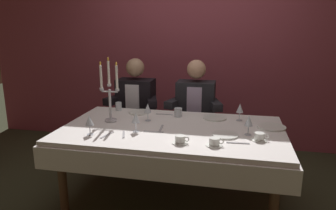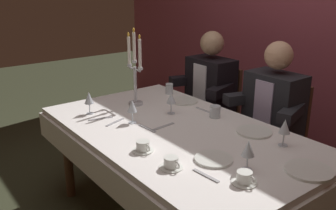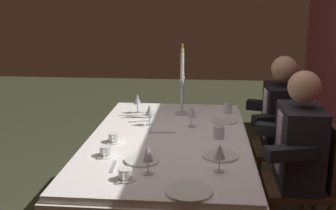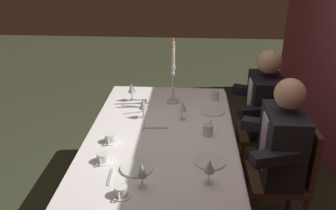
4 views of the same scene
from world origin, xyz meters
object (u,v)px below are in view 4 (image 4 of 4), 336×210
(candelabra, at_px, (173,77))
(wine_glass_3, at_px, (142,171))
(wine_glass_2, at_px, (209,166))
(seated_diner_1, at_px, (283,145))
(coffee_cup_0, at_px, (110,138))
(dinner_plate_0, at_px, (212,111))
(wine_glass_4, at_px, (143,104))
(wine_glass_0, at_px, (182,106))
(coffee_cup_2, at_px, (103,158))
(dining_table, at_px, (161,148))
(water_tumbler_1, at_px, (215,96))
(wine_glass_1, at_px, (132,89))
(coffee_cup_1, at_px, (121,191))
(dinner_plate_3, at_px, (137,168))
(dinner_plate_1, at_px, (210,160))
(water_tumbler_0, at_px, (208,130))
(seated_diner_0, at_px, (265,104))

(candelabra, relative_size, wine_glass_3, 3.60)
(wine_glass_2, distance_m, seated_diner_1, 0.74)
(wine_glass_3, height_order, coffee_cup_0, wine_glass_3)
(dinner_plate_0, bearing_deg, seated_diner_1, 43.47)
(wine_glass_4, relative_size, coffee_cup_0, 1.24)
(wine_glass_0, bearing_deg, coffee_cup_2, -37.85)
(wine_glass_2, bearing_deg, dining_table, -149.37)
(dinner_plate_0, xyz_separation_m, wine_glass_2, (0.99, -0.07, 0.11))
(water_tumbler_1, bearing_deg, wine_glass_1, -86.76)
(water_tumbler_1, height_order, coffee_cup_1, water_tumbler_1)
(wine_glass_0, relative_size, wine_glass_4, 1.00)
(dinner_plate_3, relative_size, coffee_cup_1, 1.58)
(wine_glass_0, bearing_deg, wine_glass_2, 12.40)
(dinner_plate_3, distance_m, coffee_cup_2, 0.25)
(dining_table, height_order, dinner_plate_1, dinner_plate_1)
(dinner_plate_0, height_order, wine_glass_0, wine_glass_0)
(coffee_cup_1, bearing_deg, coffee_cup_2, -150.80)
(dinner_plate_1, xyz_separation_m, coffee_cup_2, (0.05, -0.70, 0.02))
(water_tumbler_0, height_order, coffee_cup_1, water_tumbler_0)
(seated_diner_1, bearing_deg, wine_glass_0, -115.78)
(coffee_cup_1, bearing_deg, candelabra, 170.15)
(candelabra, distance_m, water_tumbler_1, 0.44)
(wine_glass_1, relative_size, water_tumbler_1, 1.86)
(dinner_plate_0, relative_size, wine_glass_0, 1.34)
(wine_glass_1, height_order, wine_glass_2, same)
(wine_glass_4, distance_m, seated_diner_0, 1.11)
(dining_table, distance_m, wine_glass_4, 0.40)
(dining_table, bearing_deg, coffee_cup_1, -12.92)
(wine_glass_0, relative_size, coffee_cup_0, 1.24)
(candelabra, xyz_separation_m, wine_glass_4, (0.32, -0.23, -0.13))
(dinner_plate_1, bearing_deg, dinner_plate_3, -76.04)
(coffee_cup_0, height_order, coffee_cup_1, same)
(coffee_cup_2, relative_size, seated_diner_1, 0.11)
(candelabra, bearing_deg, coffee_cup_1, -9.85)
(dinner_plate_1, xyz_separation_m, wine_glass_0, (-0.60, -0.20, 0.11))
(water_tumbler_0, bearing_deg, seated_diner_0, 138.30)
(dinner_plate_0, xyz_separation_m, water_tumbler_1, (-0.24, 0.04, 0.04))
(wine_glass_3, relative_size, seated_diner_1, 0.13)
(dining_table, distance_m, wine_glass_2, 0.70)
(wine_glass_0, distance_m, wine_glass_4, 0.32)
(dining_table, relative_size, wine_glass_3, 11.83)
(dinner_plate_3, xyz_separation_m, water_tumbler_1, (-1.12, 0.56, 0.04))
(coffee_cup_1, height_order, seated_diner_0, seated_diner_0)
(candelabra, distance_m, coffee_cup_0, 0.86)
(dinner_plate_0, relative_size, coffee_cup_2, 1.67)
(wine_glass_3, height_order, water_tumbler_1, wine_glass_3)
(water_tumbler_0, bearing_deg, candelabra, -153.37)
(water_tumbler_0, distance_m, water_tumbler_1, 0.65)
(dinner_plate_3, bearing_deg, wine_glass_4, -175.96)
(dining_table, xyz_separation_m, wine_glass_2, (0.57, 0.34, 0.24))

